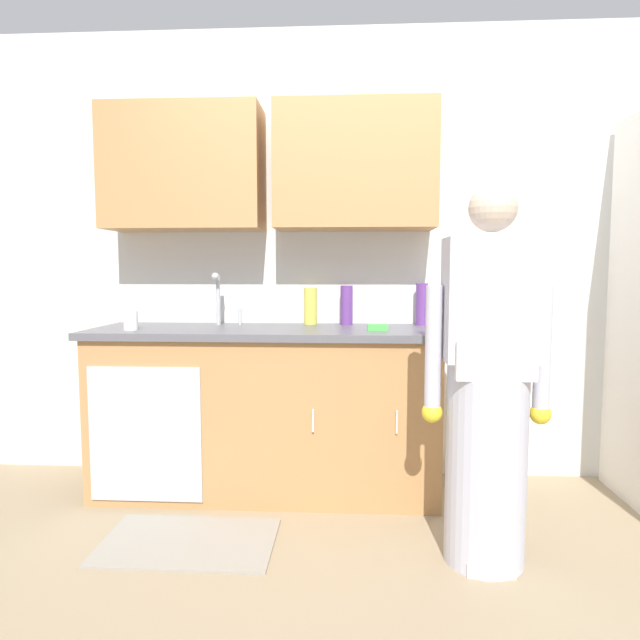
% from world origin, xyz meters
% --- Properties ---
extents(ground_plane, '(9.00, 9.00, 0.00)m').
position_xyz_m(ground_plane, '(0.00, 0.00, 0.00)').
color(ground_plane, '#998466').
extents(kitchen_wall_with_uppers, '(4.80, 0.44, 2.70)m').
position_xyz_m(kitchen_wall_with_uppers, '(-0.14, 0.99, 1.48)').
color(kitchen_wall_with_uppers, silver).
rests_on(kitchen_wall_with_uppers, ground).
extents(counter_cabinet, '(1.90, 0.62, 0.90)m').
position_xyz_m(counter_cabinet, '(-0.55, 0.70, 0.45)').
color(counter_cabinet, '#B27F4C').
rests_on(counter_cabinet, ground).
extents(countertop, '(1.96, 0.66, 0.04)m').
position_xyz_m(countertop, '(-0.55, 0.70, 0.92)').
color(countertop, '#595960').
rests_on(countertop, counter_cabinet).
extents(sink, '(0.50, 0.36, 0.35)m').
position_xyz_m(sink, '(-0.82, 0.71, 0.93)').
color(sink, '#B7BABF').
rests_on(sink, counter_cabinet).
extents(person_at_sink, '(0.55, 0.34, 1.62)m').
position_xyz_m(person_at_sink, '(0.51, -0.02, 0.69)').
color(person_at_sink, white).
rests_on(person_at_sink, ground).
extents(floor_mat, '(0.80, 0.50, 0.01)m').
position_xyz_m(floor_mat, '(-0.82, 0.05, 0.01)').
color(floor_mat, gray).
rests_on(floor_mat, ground).
extents(bottle_dish_liquid, '(0.08, 0.08, 0.22)m').
position_xyz_m(bottle_dish_liquid, '(-0.32, 0.93, 1.05)').
color(bottle_dish_liquid, '#D8D14C').
rests_on(bottle_dish_liquid, countertop).
extents(bottle_soap, '(0.07, 0.07, 0.23)m').
position_xyz_m(bottle_soap, '(-0.10, 0.91, 1.06)').
color(bottle_soap, '#66388C').
rests_on(bottle_soap, countertop).
extents(bottle_water_tall, '(0.07, 0.07, 0.25)m').
position_xyz_m(bottle_water_tall, '(0.35, 0.92, 1.06)').
color(bottle_water_tall, '#66388C').
rests_on(bottle_water_tall, countertop).
extents(cup_by_sink, '(0.08, 0.08, 0.10)m').
position_xyz_m(cup_by_sink, '(-1.27, 0.55, 0.99)').
color(cup_by_sink, white).
rests_on(cup_by_sink, countertop).
extents(sponge, '(0.11, 0.07, 0.03)m').
position_xyz_m(sponge, '(0.07, 0.63, 0.96)').
color(sponge, '#4CBF4C').
rests_on(sponge, countertop).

